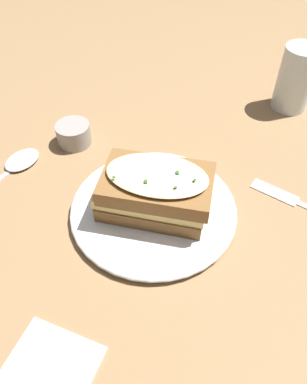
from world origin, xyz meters
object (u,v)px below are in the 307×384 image
Objects in this scene: fork at (297,202)px; water_glass at (296,79)px; dinner_plate at (154,209)px; condiment_pot at (74,134)px; napkin at (41,383)px; sandwich at (155,190)px; spoon at (18,163)px.

water_glass is at bearing 24.39° from fork.
dinner_plate is 4.12× the size of condiment_pot.
dinner_plate reaches higher than napkin.
dinner_plate is 1.54× the size of sandwich.
dinner_plate is at bearing -13.62° from napkin.
spoon is at bearing 114.51° from fork.
napkin is 2.00× the size of condiment_pot.
fork is at bearing -98.63° from condiment_pot.
condiment_pot is at bearing 68.65° from spoon.
condiment_pot is (-0.20, 0.36, -0.04)m from water_glass.
sandwich reaches higher than condiment_pot.
water_glass is 2.05× the size of condiment_pot.
condiment_pot is at bearing 53.91° from sandwich.
dinner_plate is at bearing -126.18° from condiment_pot.
fork is at bearing 23.63° from spoon.
spoon is 0.11m from condiment_pot.
spoon is at bearing 30.84° from napkin.
fork is at bearing -71.18° from sandwich.
spoon is at bearing 137.57° from condiment_pot.
napkin is at bearing 156.07° from water_glass.
condiment_pot is at bearing 103.33° from fork.
sandwich is 0.86× the size of fork.
napkin is at bearing 165.75° from sandwich.
napkin is at bearing 166.38° from dinner_plate.
fork is 1.55× the size of napkin.
spoon is (-0.02, 0.45, 0.00)m from fork.
sandwich is 0.38m from water_glass.
spoon is 1.52× the size of napkin.
condiment_pot is (0.13, 0.17, -0.03)m from sandwich.
sandwich is at bearing 9.64° from spoon.
sandwich is (-0.00, -0.00, 0.04)m from dinner_plate.
spoon is at bearing 122.35° from water_glass.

